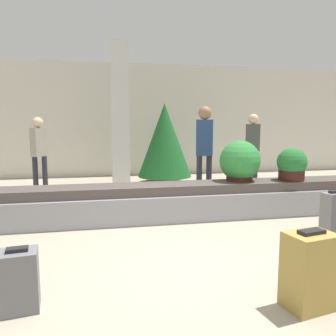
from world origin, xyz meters
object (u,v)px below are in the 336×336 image
object	(u,v)px
pillar	(120,119)
traveler_0	(253,142)
traveler_2	(39,148)
potted_plant_0	(292,165)
suitcase_0	(333,222)
suitcase_1	(19,281)
potted_plant_1	(240,162)
suitcase_2	(309,271)
decorated_tree	(165,140)
traveler_1	(205,144)

from	to	relation	value
pillar	traveler_0	distance (m)	3.28
traveler_2	potted_plant_0	bearing A→B (deg)	-85.02
traveler_0	pillar	bearing A→B (deg)	20.57
pillar	traveler_2	size ratio (longest dim) A/B	1.96
pillar	suitcase_0	xyz separation A→B (m)	(2.19, -4.00, -1.25)
suitcase_1	potted_plant_1	size ratio (longest dim) A/B	0.77
suitcase_2	pillar	bearing A→B (deg)	92.99
pillar	suitcase_2	bearing A→B (deg)	-76.38
potted_plant_0	traveler_2	size ratio (longest dim) A/B	0.33
suitcase_0	traveler_2	distance (m)	5.90
traveler_0	suitcase_1	bearing A→B (deg)	64.51
suitcase_0	suitcase_2	distance (m)	1.40
traveler_2	decorated_tree	xyz separation A→B (m)	(2.89, 0.49, 0.12)
pillar	suitcase_1	xyz separation A→B (m)	(-1.04, -4.59, -1.36)
decorated_tree	suitcase_0	bearing A→B (deg)	-77.68
suitcase_0	potted_plant_0	bearing A→B (deg)	61.51
suitcase_1	decorated_tree	world-z (taller)	decorated_tree
potted_plant_1	traveler_1	bearing A→B (deg)	104.08
traveler_0	suitcase_0	bearing A→B (deg)	92.20
pillar	decorated_tree	xyz separation A→B (m)	(1.13, 0.84, -0.51)
suitcase_1	traveler_0	distance (m)	6.52
pillar	traveler_2	world-z (taller)	pillar
suitcase_1	suitcase_0	bearing A→B (deg)	2.83
traveler_0	decorated_tree	size ratio (longest dim) A/B	0.87
suitcase_0	suitcase_2	bearing A→B (deg)	-146.54
suitcase_2	traveler_0	bearing A→B (deg)	58.50
decorated_tree	suitcase_2	bearing A→B (deg)	-89.25
suitcase_2	traveler_2	bearing A→B (deg)	108.38
suitcase_1	traveler_1	distance (m)	4.42
pillar	suitcase_0	size ratio (longest dim) A/B	4.42
potted_plant_0	decorated_tree	distance (m)	3.54
suitcase_2	decorated_tree	distance (m)	5.89
potted_plant_1	suitcase_2	bearing A→B (deg)	-102.32
suitcase_0	suitcase_2	xyz separation A→B (m)	(-0.98, -1.00, -0.04)
pillar	traveler_2	xyz separation A→B (m)	(-1.75, 0.35, -0.63)
suitcase_2	traveler_1	distance (m)	3.98
suitcase_0	pillar	bearing A→B (deg)	106.61
suitcase_2	potted_plant_1	xyz separation A→B (m)	(0.61, 2.81, 0.55)
traveler_2	suitcase_2	bearing A→B (deg)	-114.86
pillar	potted_plant_0	bearing A→B (deg)	-41.04
suitcase_0	traveler_2	world-z (taller)	traveler_2
suitcase_2	traveler_2	world-z (taller)	traveler_2
suitcase_0	potted_plant_1	distance (m)	1.91
potted_plant_1	traveler_1	xyz separation A→B (m)	(-0.27, 1.07, 0.25)
potted_plant_1	traveler_1	size ratio (longest dim) A/B	0.37
suitcase_0	potted_plant_1	size ratio (longest dim) A/B	1.09
traveler_0	traveler_1	distance (m)	2.17
suitcase_2	potted_plant_0	distance (m)	3.08
suitcase_0	traveler_2	size ratio (longest dim) A/B	0.44
suitcase_1	decorated_tree	xyz separation A→B (m)	(2.18, 5.43, 0.84)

